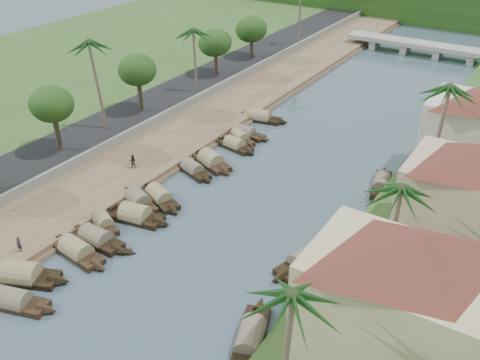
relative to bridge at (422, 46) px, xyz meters
The scene contains 40 objects.
ground 72.02m from the bridge, 90.00° to the right, with size 220.00×220.00×0.00m, color #3D505B.
left_bank 54.42m from the bridge, 107.10° to the right, with size 10.00×180.00×0.80m, color brown.
right_bank 55.37m from the bridge, 69.93° to the right, with size 16.00×180.00×1.20m, color #2E4F1F.
road 57.49m from the bridge, 115.23° to the right, with size 8.00×180.00×1.40m, color black.
retaining_wall 55.79m from the bridge, 111.23° to the right, with size 0.40×180.00×1.10m, color slate.
far_left_fill 72.84m from the bridge, 134.44° to the right, with size 45.00×220.00×1.35m, color #2E4F1F.
treeline 28.09m from the bridge, 90.00° to the left, with size 120.00×14.00×8.00m.
bridge is the anchor object (origin of this frame).
building_near 76.54m from the bridge, 75.61° to the right, with size 14.85×14.85×10.20m.
building_mid 61.51m from the bridge, 70.98° to the right, with size 14.11×14.11×9.70m.
sampan_0 84.12m from the bridge, 95.53° to the right, with size 8.34×3.93×2.17m.
sampan_1 81.94m from the bridge, 97.01° to the right, with size 8.78×5.28×2.54m.
sampan_2 77.01m from the bridge, 96.52° to the right, with size 8.64×2.78×2.24m.
sampan_3 74.74m from the bridge, 96.66° to the right, with size 8.15×2.04×2.19m.
sampan_4 72.68m from the bridge, 97.91° to the right, with size 6.58×4.07×1.92m.
sampan_5 69.97m from the bridge, 96.66° to the right, with size 8.16×3.35×2.50m.
sampan_6 67.93m from the bridge, 98.28° to the right, with size 7.81×4.61×2.30m.
sampan_7 66.01m from the bridge, 97.33° to the right, with size 8.21×4.66×2.18m.
sampan_8 56.77m from the bridge, 98.52° to the right, with size 8.11×4.71×2.44m.
sampan_9 59.53m from the bridge, 98.79° to the right, with size 7.67×3.90×1.96m.
sampan_10 49.75m from the bridge, 100.42° to the right, with size 6.83×4.36×1.95m.
sampan_11 51.80m from the bridge, 99.31° to the right, with size 7.13×2.80×2.03m.
sampan_12 48.29m from the bridge, 101.16° to the right, with size 8.18×1.87×1.97m.
sampan_13 43.28m from the bridge, 103.43° to the right, with size 8.43×3.20×2.25m.
sampan_14 77.67m from the bridge, 82.77° to the right, with size 4.72×9.34×2.25m.
sampan_15 67.40m from the bridge, 82.23° to the right, with size 4.04×8.75×2.29m.
sampan_16 51.63m from the bridge, 78.59° to the right, with size 3.44×8.55×2.07m.
canoe_1 74.67m from the bridge, 94.76° to the right, with size 4.16×2.27×0.68m.
canoe_2 57.18m from the bridge, 97.73° to the right, with size 5.26×1.60×0.76m.
palm_0 84.21m from the bridge, 79.67° to the right, with size 3.20×3.20×11.80m.
palm_1 68.85m from the bridge, 76.47° to the right, with size 3.20×3.20×10.23m.
palm_2 54.37m from the bridge, 73.66° to the right, with size 3.20×3.20×13.01m.
palm_5 62.99m from the bridge, 112.72° to the right, with size 3.20×3.20×12.49m.
palm_6 46.82m from the bridge, 118.55° to the right, with size 3.20×3.20×10.61m.
tree_2 69.17m from the bridge, 110.36° to the right, with size 4.89×4.89×7.68m.
tree_3 56.09m from the bridge, 115.45° to the right, with size 4.93×4.93×7.69m.
tree_4 40.60m from the bridge, 126.51° to the right, with size 5.02×5.02×7.07m.
tree_5 32.48m from the bridge, 138.22° to the right, with size 5.11×5.11×6.86m.
person_near 80.43m from the bridge, 98.86° to the right, with size 0.54×0.35×1.47m, color #28272E.
person_far 64.29m from the bridge, 103.02° to the right, with size 0.78×0.61×1.60m, color #362D26.
Camera 1 is at (23.95, -28.79, 29.67)m, focal length 40.00 mm.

